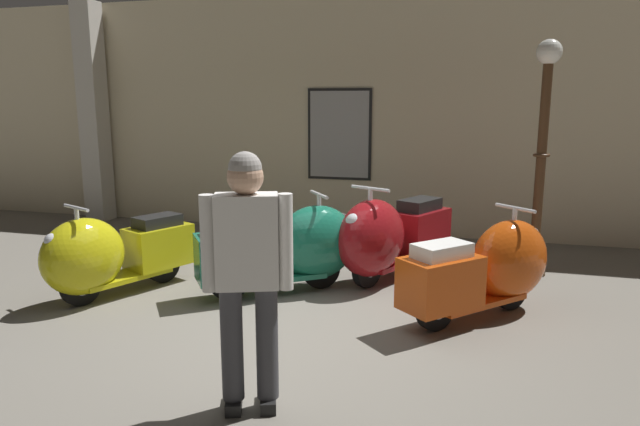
{
  "coord_description": "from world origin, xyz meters",
  "views": [
    {
      "loc": [
        1.63,
        -4.57,
        2.0
      ],
      "look_at": [
        0.07,
        1.1,
        0.84
      ],
      "focal_mm": 31.53,
      "sensor_mm": 36.0,
      "label": 1
    }
  ],
  "objects": [
    {
      "name": "scooter_2",
      "position": [
        0.72,
        1.6,
        0.51
      ],
      "size": [
        1.28,
        1.86,
        1.12
      ],
      "rotation": [
        0.0,
        0.0,
        -2.03
      ],
      "color": "black",
      "rests_on": "ground"
    },
    {
      "name": "lamppost",
      "position": [
        2.36,
        2.27,
        1.46
      ],
      "size": [
        0.28,
        0.28,
        2.69
      ],
      "color": "#472D19",
      "rests_on": "ground"
    },
    {
      "name": "ground_plane",
      "position": [
        0.0,
        0.0,
        0.0
      ],
      "size": [
        60.0,
        60.0,
        0.0
      ],
      "primitive_type": "plane",
      "color": "slate"
    },
    {
      "name": "scooter_1",
      "position": [
        -0.2,
        0.92,
        0.48
      ],
      "size": [
        1.69,
        1.42,
        1.06
      ],
      "rotation": [
        0.0,
        0.0,
        0.63
      ],
      "color": "black",
      "rests_on": "ground"
    },
    {
      "name": "scooter_3",
      "position": [
        1.82,
        0.76,
        0.47
      ],
      "size": [
        1.5,
        1.56,
        1.03
      ],
      "rotation": [
        0.0,
        0.0,
        0.82
      ],
      "color": "black",
      "rests_on": "ground"
    },
    {
      "name": "scooter_0",
      "position": [
        -1.97,
        0.25,
        0.46
      ],
      "size": [
        1.11,
        1.7,
        1.01
      ],
      "rotation": [
        0.0,
        0.0,
        -2.0
      ],
      "color": "black",
      "rests_on": "ground"
    },
    {
      "name": "visitor_1",
      "position": [
        0.28,
        -1.4,
        0.99
      ],
      "size": [
        0.55,
        0.37,
        1.71
      ],
      "rotation": [
        0.0,
        0.0,
        1.92
      ],
      "color": "black",
      "rests_on": "ground"
    },
    {
      "name": "showroom_back_wall",
      "position": [
        -0.16,
        4.0,
        1.81
      ],
      "size": [
        18.0,
        0.63,
        3.63
      ],
      "color": "beige",
      "rests_on": "ground"
    }
  ]
}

